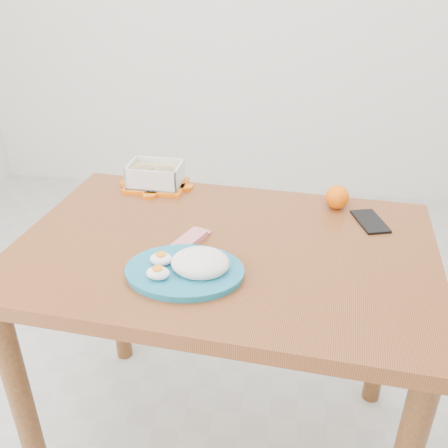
# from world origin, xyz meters

# --- Properties ---
(ground) EXTENTS (3.50, 3.50, 0.00)m
(ground) POSITION_xyz_m (0.00, 0.00, 0.00)
(ground) COLOR #B7B7B2
(ground) RESTS_ON ground
(dining_table) EXTENTS (1.12, 0.80, 0.75)m
(dining_table) POSITION_xyz_m (0.05, -0.21, 0.64)
(dining_table) COLOR brown
(dining_table) RESTS_ON ground
(food_container) EXTENTS (0.19, 0.14, 0.08)m
(food_container) POSITION_xyz_m (-0.21, 0.11, 0.79)
(food_container) COLOR #EE6207
(food_container) RESTS_ON dining_table
(orange_fruit) EXTENTS (0.07, 0.07, 0.07)m
(orange_fruit) POSITION_xyz_m (0.35, 0.04, 0.78)
(orange_fruit) COLOR orange
(orange_fruit) RESTS_ON dining_table
(rice_plate) EXTENTS (0.28, 0.28, 0.07)m
(rice_plate) POSITION_xyz_m (-0.01, -0.35, 0.77)
(rice_plate) COLOR teal
(rice_plate) RESTS_ON dining_table
(candy_bar) EXTENTS (0.11, 0.19, 0.02)m
(candy_bar) POSITION_xyz_m (-0.05, -0.25, 0.76)
(candy_bar) COLOR red
(candy_bar) RESTS_ON dining_table
(smartphone) EXTENTS (0.10, 0.15, 0.01)m
(smartphone) POSITION_xyz_m (0.44, -0.03, 0.75)
(smartphone) COLOR black
(smartphone) RESTS_ON dining_table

